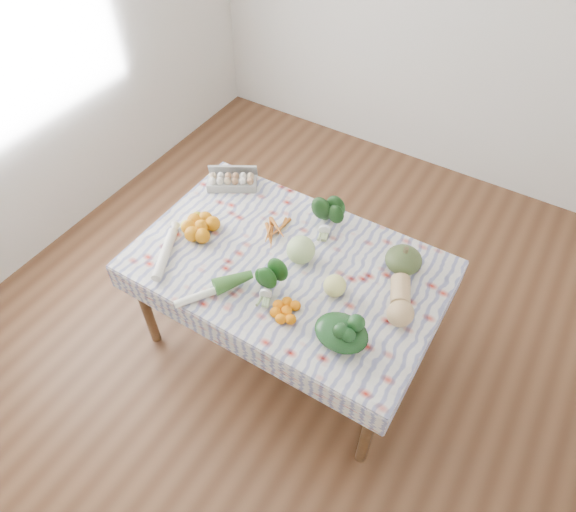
% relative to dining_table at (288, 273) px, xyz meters
% --- Properties ---
extents(ground, '(4.50, 4.50, 0.00)m').
position_rel_dining_table_xyz_m(ground, '(0.00, 0.00, -0.68)').
color(ground, '#52301C').
rests_on(ground, ground).
extents(dining_table, '(1.60, 1.00, 0.75)m').
position_rel_dining_table_xyz_m(dining_table, '(0.00, 0.00, 0.00)').
color(dining_table, brown).
rests_on(dining_table, ground).
extents(tablecloth, '(1.66, 1.06, 0.01)m').
position_rel_dining_table_xyz_m(tablecloth, '(0.00, 0.00, 0.08)').
color(tablecloth, silver).
rests_on(tablecloth, dining_table).
extents(egg_carton, '(0.32, 0.26, 0.08)m').
position_rel_dining_table_xyz_m(egg_carton, '(-0.62, 0.35, 0.12)').
color(egg_carton, '#A6A6A1').
rests_on(egg_carton, tablecloth).
extents(carrot_bunch, '(0.24, 0.23, 0.04)m').
position_rel_dining_table_xyz_m(carrot_bunch, '(-0.20, 0.15, 0.10)').
color(carrot_bunch, '#C96C22').
rests_on(carrot_bunch, tablecloth).
extents(kale_bunch, '(0.22, 0.21, 0.15)m').
position_rel_dining_table_xyz_m(kale_bunch, '(0.04, 0.34, 0.16)').
color(kale_bunch, '#153813').
rests_on(kale_bunch, tablecloth).
extents(kabocha_squash, '(0.26, 0.26, 0.13)m').
position_rel_dining_table_xyz_m(kabocha_squash, '(0.54, 0.29, 0.15)').
color(kabocha_squash, '#44552A').
rests_on(kabocha_squash, tablecloth).
extents(cabbage, '(0.19, 0.19, 0.16)m').
position_rel_dining_table_xyz_m(cabbage, '(0.04, 0.06, 0.16)').
color(cabbage, '#B7D685').
rests_on(cabbage, tablecloth).
extents(butternut_squash, '(0.23, 0.32, 0.13)m').
position_rel_dining_table_xyz_m(butternut_squash, '(0.63, 0.04, 0.15)').
color(butternut_squash, tan).
rests_on(butternut_squash, tablecloth).
extents(orange_cluster, '(0.30, 0.30, 0.09)m').
position_rel_dining_table_xyz_m(orange_cluster, '(-0.54, -0.06, 0.13)').
color(orange_cluster, orange).
rests_on(orange_cluster, tablecloth).
extents(broccoli, '(0.20, 0.20, 0.12)m').
position_rel_dining_table_xyz_m(broccoli, '(0.01, -0.22, 0.14)').
color(broccoli, '#184D16').
rests_on(broccoli, tablecloth).
extents(mandarin_cluster, '(0.23, 0.23, 0.06)m').
position_rel_dining_table_xyz_m(mandarin_cluster, '(0.17, -0.29, 0.11)').
color(mandarin_cluster, orange).
rests_on(mandarin_cluster, tablecloth).
extents(grapefruit, '(0.12, 0.12, 0.12)m').
position_rel_dining_table_xyz_m(grapefruit, '(0.31, -0.05, 0.14)').
color(grapefruit, '#EAE97E').
rests_on(grapefruit, tablecloth).
extents(spinach_bag, '(0.29, 0.24, 0.12)m').
position_rel_dining_table_xyz_m(spinach_bag, '(0.47, -0.28, 0.14)').
color(spinach_bag, '#113314').
rests_on(spinach_bag, tablecloth).
extents(daikon, '(0.21, 0.36, 0.05)m').
position_rel_dining_table_xyz_m(daikon, '(-0.59, -0.31, 0.11)').
color(daikon, white).
rests_on(daikon, tablecloth).
extents(leek, '(0.26, 0.37, 0.05)m').
position_rel_dining_table_xyz_m(leek, '(-0.22, -0.38, 0.11)').
color(leek, white).
rests_on(leek, tablecloth).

